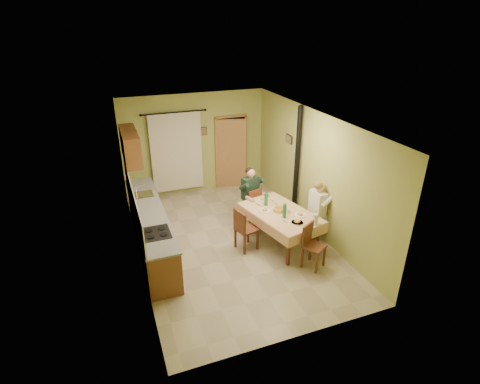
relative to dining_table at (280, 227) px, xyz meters
name	(u,v)px	position (x,y,z in m)	size (l,w,h in m)	color
floor	(231,241)	(-1.01, 0.39, -0.38)	(4.00, 6.00, 0.01)	tan
room_shell	(230,166)	(-1.01, 0.39, 1.44)	(4.04, 6.04, 2.82)	#A9B15B
kitchen_run	(150,228)	(-2.71, 0.79, 0.10)	(0.64, 3.64, 1.56)	brown
upper_cabinets	(130,146)	(-2.83, 2.09, 1.57)	(0.35, 1.40, 0.70)	brown
curtain	(177,152)	(-1.56, 3.29, 0.88)	(1.70, 0.07, 2.22)	black
doorway	(231,152)	(0.04, 3.31, 0.67)	(0.96, 0.26, 2.15)	black
dining_table	(280,227)	(0.00, 0.00, 0.00)	(1.49, 2.03, 0.76)	tan
tableware	(284,211)	(0.04, -0.10, 0.45)	(0.92, 1.57, 0.33)	white
chair_far	(251,212)	(-0.25, 1.05, -0.09)	(0.47, 0.47, 0.93)	#562B17
chair_near	(313,254)	(0.23, -1.07, -0.09)	(0.52, 0.52, 0.94)	#562B17
chair_right	(317,227)	(0.87, -0.15, -0.09)	(0.42, 0.42, 0.95)	#562B17
chair_left	(246,237)	(-0.80, 0.01, -0.09)	(0.50, 0.50, 0.96)	#562B17
man_far	(251,190)	(-0.26, 1.06, 0.50)	(0.64, 0.56, 1.39)	#192D23
man_right	(319,204)	(0.86, -0.15, 0.50)	(0.48, 0.60, 1.39)	white
stove_flue	(296,178)	(0.89, 0.99, 0.65)	(0.24, 0.24, 2.80)	black
picture_back	(204,131)	(-0.76, 3.36, 1.37)	(0.19, 0.03, 0.23)	black
picture_right	(289,139)	(0.96, 1.59, 1.47)	(0.03, 0.31, 0.21)	brown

